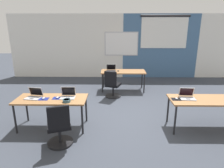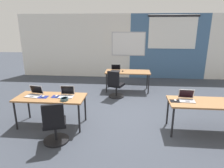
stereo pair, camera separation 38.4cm
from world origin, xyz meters
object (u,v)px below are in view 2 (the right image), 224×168
object	(u,v)px
laptop_near_left_end	(34,94)
mouse_near_left_end	(43,96)
laptop_near_left_inner	(67,94)
snack_bowl	(64,99)
chair_near_left_inner	(55,126)
desk_near_left	(51,99)
laptop_far_left	(116,70)
chair_far_left	(116,87)
mouse_near_left_inner	(56,96)
mouse_far_left	(123,71)
desk_near_right	(206,104)
laptop_near_right_inner	(187,98)
mouse_near_right_inner	(175,100)
desk_far_center	(128,73)

from	to	relation	value
laptop_near_left_end	mouse_near_left_end	distance (m)	0.26
laptop_near_left_inner	snack_bowl	bearing A→B (deg)	-83.95
chair_near_left_inner	desk_near_left	bearing A→B (deg)	-83.20
laptop_far_left	mouse_near_left_end	world-z (taller)	laptop_far_left
laptop_near_left_inner	desk_near_left	bearing A→B (deg)	-171.34
laptop_near_left_end	chair_far_left	bearing A→B (deg)	57.90
mouse_near_left_inner	desk_near_left	bearing A→B (deg)	-174.98
mouse_far_left	snack_bowl	bearing A→B (deg)	-111.43
laptop_far_left	mouse_near_left_inner	bearing A→B (deg)	-113.71
desk_near_right	laptop_near_right_inner	distance (m)	0.42
mouse_near_left_end	snack_bowl	bearing A→B (deg)	-16.16
chair_near_left_inner	mouse_near_right_inner	size ratio (longest dim) A/B	9.01
laptop_near_left_inner	snack_bowl	size ratio (longest dim) A/B	1.89
desk_near_left	chair_near_left_inner	size ratio (longest dim) A/B	1.74
laptop_far_left	laptop_near_right_inner	size ratio (longest dim) A/B	0.96
desk_far_center	chair_far_left	bearing A→B (deg)	-116.06
chair_far_left	snack_bowl	distance (m)	2.45
mouse_near_left_inner	mouse_far_left	distance (m)	3.10
laptop_near_left_inner	chair_far_left	world-z (taller)	laptop_near_left_inner
mouse_near_left_end	laptop_near_left_end	bearing A→B (deg)	162.61
chair_near_left_inner	snack_bowl	bearing A→B (deg)	-113.31
mouse_near_left_end	desk_near_left	bearing A→B (deg)	14.47
laptop_far_left	mouse_near_left_end	xyz separation A→B (m)	(-1.47, -2.88, -0.03)
desk_near_right	laptop_near_right_inner	xyz separation A→B (m)	(-0.40, 0.06, 0.11)
mouse_far_left	mouse_near_left_end	world-z (taller)	mouse_near_left_end
laptop_far_left	laptop_near_left_end	bearing A→B (deg)	-122.68
laptop_far_left	laptop_near_left_inner	bearing A→B (deg)	-109.95
laptop_near_right_inner	snack_bowl	xyz separation A→B (m)	(-2.69, -0.26, -0.01)
chair_far_left	mouse_far_left	bearing A→B (deg)	-85.37
mouse_near_left_end	laptop_near_right_inner	bearing A→B (deg)	1.72
desk_near_right	mouse_near_left_end	xyz separation A→B (m)	(-3.66, -0.04, 0.08)
laptop_near_left_inner	laptop_near_left_end	distance (m)	0.78
desk_far_center	chair_far_left	world-z (taller)	chair_far_left
chair_near_left_inner	laptop_near_left_end	size ratio (longest dim) A/B	2.45
snack_bowl	desk_far_center	bearing A→B (deg)	65.85
desk_far_center	mouse_near_left_end	xyz separation A→B (m)	(-1.91, -2.84, 0.08)
mouse_near_left_end	mouse_near_right_inner	xyz separation A→B (m)	(3.00, 0.03, 0.00)
laptop_near_left_inner	mouse_near_left_end	distance (m)	0.54
mouse_near_right_inner	desk_near_right	bearing A→B (deg)	1.15
chair_near_left_inner	laptop_near_right_inner	bearing A→B (deg)	177.47
mouse_near_left_inner	chair_near_left_inner	world-z (taller)	chair_near_left_inner
laptop_near_left_end	snack_bowl	bearing A→B (deg)	-6.83
desk_near_left	chair_near_left_inner	xyz separation A→B (m)	(0.36, -0.75, -0.28)
laptop_far_left	snack_bowl	xyz separation A→B (m)	(-0.91, -3.04, -0.01)
laptop_near_left_inner	mouse_near_left_inner	distance (m)	0.24
snack_bowl	chair_near_left_inner	bearing A→B (deg)	-94.37
desk_near_right	mouse_far_left	world-z (taller)	mouse_far_left
chair_near_left_inner	chair_far_left	bearing A→B (deg)	-128.93
desk_near_left	chair_near_left_inner	distance (m)	0.88
mouse_near_left_inner	laptop_near_left_end	bearing A→B (deg)	177.56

